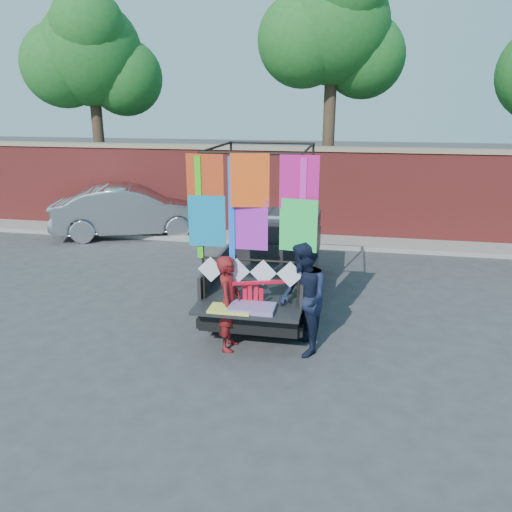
% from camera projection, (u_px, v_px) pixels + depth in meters
% --- Properties ---
extents(ground, '(90.00, 90.00, 0.00)m').
position_uv_depth(ground, '(234.00, 340.00, 8.32)').
color(ground, '#38383A').
rests_on(ground, ground).
extents(brick_wall, '(30.00, 0.45, 2.61)m').
position_uv_depth(brick_wall, '(289.00, 191.00, 14.49)').
color(brick_wall, maroon).
rests_on(brick_wall, ground).
extents(curb, '(30.00, 1.20, 0.12)m').
position_uv_depth(curb, '(285.00, 239.00, 14.21)').
color(curb, gray).
rests_on(curb, ground).
extents(tree_left, '(4.20, 3.30, 7.05)m').
position_uv_depth(tree_left, '(91.00, 58.00, 15.59)').
color(tree_left, '#38281C').
rests_on(tree_left, ground).
extents(tree_mid, '(4.20, 3.30, 7.73)m').
position_uv_depth(tree_mid, '(333.00, 32.00, 14.06)').
color(tree_mid, '#38281C').
rests_on(tree_mid, ground).
extents(pickup_truck, '(1.97, 4.95, 3.11)m').
position_uv_depth(pickup_truck, '(274.00, 257.00, 10.19)').
color(pickup_truck, black).
rests_on(pickup_truck, ground).
extents(sedan, '(4.76, 3.08, 1.48)m').
position_uv_depth(sedan, '(133.00, 211.00, 14.66)').
color(sedan, '#AAADB1').
rests_on(sedan, ground).
extents(woman, '(0.38, 0.57, 1.55)m').
position_uv_depth(woman, '(229.00, 303.00, 7.85)').
color(woman, maroon).
rests_on(woman, ground).
extents(man, '(0.98, 1.08, 1.82)m').
position_uv_depth(man, '(303.00, 298.00, 7.69)').
color(man, black).
rests_on(man, ground).
extents(streamer_bundle, '(1.00, 0.37, 0.71)m').
position_uv_depth(streamer_bundle, '(258.00, 295.00, 7.75)').
color(streamer_bundle, red).
rests_on(streamer_bundle, ground).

